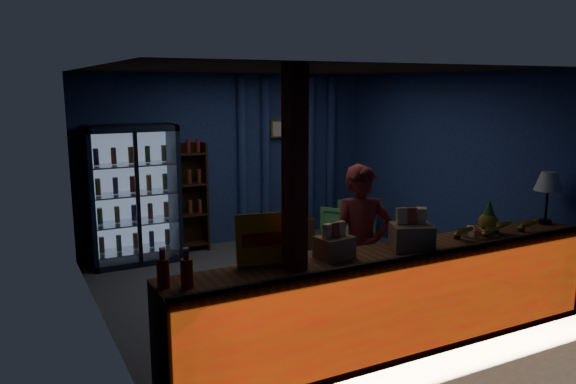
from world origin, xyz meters
The scene contains 19 objects.
ground centered at (0.00, 0.00, 0.00)m, with size 4.60×4.60×0.00m, color #515154.
room_walls centered at (0.00, 0.00, 1.57)m, with size 4.60×4.60×4.60m.
counter centered at (0.00, -1.91, 0.48)m, with size 4.40×0.57×0.99m.
support_post centered at (-1.05, -1.90, 1.30)m, with size 0.16×0.16×2.60m, color maroon.
beverage_cooler centered at (-1.55, 1.92, 0.93)m, with size 1.20×0.62×1.90m.
bottle_shelf centered at (-0.70, 2.06, 0.79)m, with size 0.50×0.28×1.60m.
curtain_folds centered at (1.00, 2.14, 1.30)m, with size 1.74×0.14×2.50m.
framed_picture centered at (0.85, 2.10, 1.75)m, with size 0.36×0.04×0.28m.
shopkeeper centered at (0.00, -1.36, 0.83)m, with size 0.61×0.40×1.67m, color maroon.
green_chair centered at (1.61, 1.29, 0.31)m, with size 0.66×0.68×0.62m, color #54A95C.
side_table centered at (0.76, 1.43, 0.23)m, with size 0.60×0.52×0.55m.
yellow_sign centered at (-1.20, -1.69, 1.17)m, with size 0.55×0.19×0.43m.
soda_bottles centered at (-2.05, -1.89, 1.07)m, with size 0.25×0.17×0.30m.
snack_box_left centered at (0.14, -1.93, 1.09)m, with size 0.45×0.41×0.38m.
snack_box_centre centered at (-0.62, -1.82, 1.06)m, with size 0.33×0.29×0.31m.
pastry_tray centered at (1.06, -1.85, 0.97)m, with size 0.41×0.41×0.07m.
banana_bunches centered at (1.16, -1.95, 1.03)m, with size 1.01×0.29×0.16m.
table_lamp centered at (2.05, -1.85, 1.39)m, with size 0.29×0.29×0.57m.
pineapple centered at (1.21, -1.84, 1.09)m, with size 0.20×0.20×0.34m.
Camera 1 is at (-3.14, -5.79, 2.43)m, focal length 35.00 mm.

